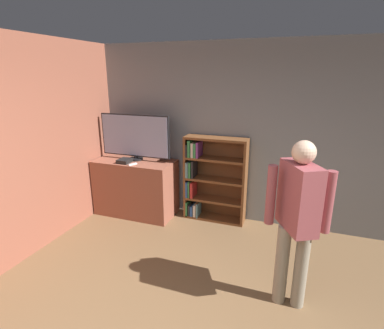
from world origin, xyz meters
TOP-DOWN VIEW (x-y plane):
  - wall_back at (0.00, 3.19)m, footprint 6.46×0.06m
  - wall_side_brick at (-2.26, 1.58)m, footprint 0.06×4.76m
  - tv_ledge at (-1.57, 2.78)m, footprint 1.28×0.62m
  - television at (-1.57, 2.83)m, footprint 1.18×0.22m
  - game_console at (-1.65, 2.62)m, footprint 0.18×0.22m
  - remote_loose at (-1.47, 2.56)m, footprint 0.10×0.14m
  - bookshelf at (-0.37, 3.01)m, footprint 0.96×0.28m
  - person at (0.92, 1.47)m, footprint 0.59×0.49m

SIDE VIEW (x-z plane):
  - tv_ledge at x=-1.57m, z-range 0.00..0.91m
  - bookshelf at x=-0.37m, z-range 0.00..1.33m
  - remote_loose at x=-1.47m, z-range 0.91..0.93m
  - game_console at x=-1.65m, z-range 0.91..0.97m
  - person at x=0.92m, z-range 0.16..1.85m
  - television at x=-1.57m, z-range 0.92..1.65m
  - wall_back at x=0.00m, z-range 0.00..2.70m
  - wall_side_brick at x=-2.26m, z-range 0.00..2.70m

